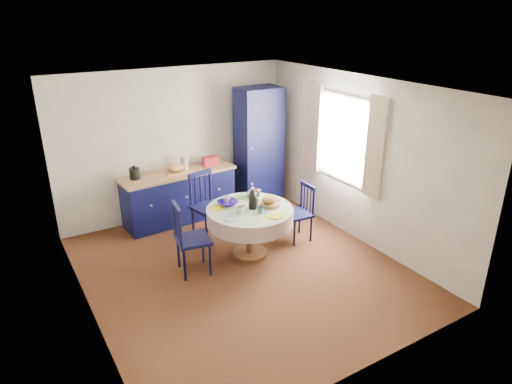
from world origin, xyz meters
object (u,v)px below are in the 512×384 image
Objects in this scene: kitchen_counter at (179,195)px; chair_right at (300,212)px; mug_c at (256,195)px; mug_d at (226,200)px; chair_far at (207,205)px; cobalt_bowl at (228,203)px; mug_b at (260,210)px; chair_left at (190,238)px; dining_table at (250,216)px; mug_a at (240,210)px; pantry_cabinet at (259,148)px.

chair_right is at bearing -54.24° from kitchen_counter.
mug_c is 1.08× the size of mug_d.
kitchen_counter reaches higher than chair_far.
mug_c reaches higher than cobalt_bowl.
mug_b is 0.53m from mug_c.
kitchen_counter is at bearing 89.94° from chair_far.
chair_left is at bearing -156.12° from mug_d.
chair_far reaches higher than mug_b.
kitchen_counter is 1.95m from mug_b.
dining_table reaches higher than chair_right.
chair_far reaches higher than chair_left.
cobalt_bowl is at bearing -97.72° from chair_far.
mug_b is at bearing -93.69° from chair_left.
dining_table is 0.43m from mug_d.
dining_table is at bearing -84.57° from chair_far.
kitchen_counter is 16.68× the size of mug_c.
kitchen_counter is 0.79m from chair_far.
chair_far is at bearing -82.44° from kitchen_counter.
mug_a is (-0.20, -0.06, 0.17)m from dining_table.
dining_table reaches higher than chair_left.
cobalt_bowl is (-0.03, -0.08, -0.02)m from mug_d.
mug_a is (0.73, -0.08, 0.27)m from chair_left.
kitchen_counter is at bearing -7.88° from chair_left.
chair_right reaches higher than mug_c.
mug_c is 0.46m from mug_d.
chair_far is 0.84m from mug_c.
pantry_cabinet is at bearing 54.78° from dining_table.
chair_far is 1.16× the size of chair_right.
mug_b is 0.60m from mug_d.
mug_b is (0.04, -0.21, 0.16)m from dining_table.
chair_far reaches higher than mug_d.
mug_d is at bearing -135.34° from pantry_cabinet.
chair_far is (-0.26, 0.88, -0.10)m from dining_table.
chair_right is at bearing -15.22° from mug_d.
mug_d is (0.06, -0.54, 0.27)m from chair_far.
chair_left is 1.24m from mug_c.
mug_c is at bearing -9.13° from mug_d.
dining_table is (0.41, -1.66, 0.18)m from kitchen_counter.
kitchen_counter is at bearing 96.91° from mug_a.
mug_c is 0.48m from cobalt_bowl.
cobalt_bowl is at bearing 130.85° from dining_table.
kitchen_counter is 1.63m from pantry_cabinet.
mug_c is 0.43× the size of cobalt_bowl.
cobalt_bowl is at bearing -97.88° from chair_right.
cobalt_bowl is at bearing -134.06° from pantry_cabinet.
kitchen_counter is 1.58× the size of dining_table.
pantry_cabinet reaches higher than mug_b.
mug_a is 0.28m from mug_b.
cobalt_bowl is at bearing -108.09° from mug_d.
pantry_cabinet is 2.07m from mug_b.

